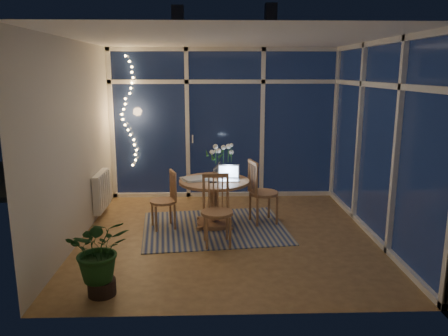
{
  "coord_description": "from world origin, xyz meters",
  "views": [
    {
      "loc": [
        -0.26,
        -5.64,
        2.2
      ],
      "look_at": [
        -0.07,
        0.25,
        0.89
      ],
      "focal_mm": 35.0,
      "sensor_mm": 36.0,
      "label": 1
    }
  ],
  "objects": [
    {
      "name": "garden_fence",
      "position": [
        0.0,
        5.5,
        0.9
      ],
      "size": [
        11.0,
        0.08,
        1.8
      ],
      "primitive_type": "cube",
      "color": "#3A2015",
      "rests_on": "ground"
    },
    {
      "name": "newspapers",
      "position": [
        -0.46,
        0.44,
        0.7
      ],
      "size": [
        0.46,
        0.41,
        0.02
      ],
      "primitive_type": "cube",
      "rotation": [
        0.0,
        0.0,
        0.43
      ],
      "color": "silver",
      "rests_on": "dining_table"
    },
    {
      "name": "rug",
      "position": [
        -0.21,
        0.29,
        0.01
      ],
      "size": [
        2.17,
        1.82,
        0.01
      ],
      "primitive_type": "cube",
      "rotation": [
        0.0,
        0.0,
        0.11
      ],
      "color": "#B6B094",
      "rests_on": "floor"
    },
    {
      "name": "dining_table",
      "position": [
        -0.21,
        0.39,
        0.34
      ],
      "size": [
        1.11,
        1.11,
        0.68
      ],
      "primitive_type": "cylinder",
      "rotation": [
        0.0,
        0.0,
        0.11
      ],
      "color": "#8D5B3F",
      "rests_on": "floor"
    },
    {
      "name": "neighbour_roof",
      "position": [
        0.3,
        8.5,
        2.2
      ],
      "size": [
        7.0,
        3.0,
        2.2
      ],
      "primitive_type": "cube",
      "color": "#373B43",
      "rests_on": "ground"
    },
    {
      "name": "fairy_lights",
      "position": [
        -1.65,
        1.88,
        1.52
      ],
      "size": [
        0.24,
        0.1,
        1.85
      ],
      "primitive_type": null,
      "color": "#FFC266",
      "rests_on": "window_wall_back"
    },
    {
      "name": "radiator",
      "position": [
        -1.94,
        0.9,
        0.4
      ],
      "size": [
        0.1,
        0.7,
        0.58
      ],
      "primitive_type": "cube",
      "color": "silver",
      "rests_on": "wall_left"
    },
    {
      "name": "ceiling",
      "position": [
        0.0,
        0.0,
        2.6
      ],
      "size": [
        4.0,
        4.0,
        0.0
      ],
      "primitive_type": "plane",
      "color": "white",
      "rests_on": "wall_back"
    },
    {
      "name": "chair_front",
      "position": [
        -0.18,
        -0.34,
        0.46
      ],
      "size": [
        0.47,
        0.47,
        0.93
      ],
      "primitive_type": "cube",
      "rotation": [
        0.0,
        0.0,
        0.09
      ],
      "color": "#8D5B3F",
      "rests_on": "floor"
    },
    {
      "name": "wall_right",
      "position": [
        2.0,
        0.0,
        1.3
      ],
      "size": [
        0.04,
        4.0,
        2.6
      ],
      "primitive_type": "cube",
      "color": "beige",
      "rests_on": "floor"
    },
    {
      "name": "phone",
      "position": [
        -0.23,
        0.26,
        0.69
      ],
      "size": [
        0.12,
        0.06,
        0.01
      ],
      "primitive_type": "cube",
      "rotation": [
        0.0,
        0.0,
        0.04
      ],
      "color": "black",
      "rests_on": "dining_table"
    },
    {
      "name": "garden_shrubs",
      "position": [
        -0.8,
        3.4,
        0.45
      ],
      "size": [
        0.9,
        0.9,
        0.9
      ],
      "primitive_type": "sphere",
      "color": "black",
      "rests_on": "ground"
    },
    {
      "name": "floor",
      "position": [
        0.0,
        0.0,
        0.0
      ],
      "size": [
        4.0,
        4.0,
        0.0
      ],
      "primitive_type": "plane",
      "color": "brown",
      "rests_on": "ground"
    },
    {
      "name": "flower_vase",
      "position": [
        -0.12,
        0.65,
        0.79
      ],
      "size": [
        0.22,
        0.22,
        0.21
      ],
      "primitive_type": "imported",
      "rotation": [
        0.0,
        0.0,
        0.11
      ],
      "color": "white",
      "rests_on": "dining_table"
    },
    {
      "name": "bowl",
      "position": [
        0.03,
        0.6,
        0.7
      ],
      "size": [
        0.17,
        0.17,
        0.04
      ],
      "primitive_type": "imported",
      "rotation": [
        0.0,
        0.0,
        0.11
      ],
      "color": "white",
      "rests_on": "dining_table"
    },
    {
      "name": "laptop",
      "position": [
        -0.0,
        0.36,
        0.8
      ],
      "size": [
        0.32,
        0.28,
        0.23
      ],
      "primitive_type": null,
      "rotation": [
        0.0,
        0.0,
        -0.05
      ],
      "color": "silver",
      "rests_on": "dining_table"
    },
    {
      "name": "chair_left",
      "position": [
        -0.93,
        0.31,
        0.42
      ],
      "size": [
        0.5,
        0.5,
        0.85
      ],
      "primitive_type": "cube",
      "rotation": [
        0.0,
        0.0,
        -1.25
      ],
      "color": "#8D5B3F",
      "rests_on": "floor"
    },
    {
      "name": "window_wall_right",
      "position": [
        1.96,
        0.0,
        1.3
      ],
      "size": [
        0.1,
        4.0,
        2.6
      ],
      "primitive_type": "cube",
      "color": "white",
      "rests_on": "floor"
    },
    {
      "name": "garden_patio",
      "position": [
        0.5,
        5.0,
        -0.06
      ],
      "size": [
        12.0,
        6.0,
        0.1
      ],
      "primitive_type": "cube",
      "color": "black",
      "rests_on": "ground"
    },
    {
      "name": "chair_right",
      "position": [
        0.52,
        0.49,
        0.48
      ],
      "size": [
        0.55,
        0.55,
        0.96
      ],
      "primitive_type": "cube",
      "rotation": [
        0.0,
        0.0,
        1.83
      ],
      "color": "#8D5B3F",
      "rests_on": "floor"
    },
    {
      "name": "potted_plant",
      "position": [
        -1.36,
        -1.58,
        0.38
      ],
      "size": [
        0.63,
        0.58,
        0.76
      ],
      "primitive_type": "imported",
      "rotation": [
        0.0,
        0.0,
        0.23
      ],
      "color": "#19461C",
      "rests_on": "floor"
    },
    {
      "name": "wall_back",
      "position": [
        0.0,
        2.0,
        1.3
      ],
      "size": [
        4.0,
        0.04,
        2.6
      ],
      "primitive_type": "cube",
      "color": "beige",
      "rests_on": "floor"
    },
    {
      "name": "wall_left",
      "position": [
        -2.0,
        0.0,
        1.3
      ],
      "size": [
        0.04,
        4.0,
        2.6
      ],
      "primitive_type": "cube",
      "color": "beige",
      "rests_on": "floor"
    },
    {
      "name": "window_wall_back",
      "position": [
        0.0,
        1.96,
        1.3
      ],
      "size": [
        4.0,
        0.1,
        2.6
      ],
      "primitive_type": "cube",
      "color": "white",
      "rests_on": "floor"
    },
    {
      "name": "wall_front",
      "position": [
        0.0,
        -2.0,
        1.3
      ],
      "size": [
        4.0,
        0.04,
        2.6
      ],
      "primitive_type": "cube",
      "color": "beige",
      "rests_on": "floor"
    }
  ]
}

